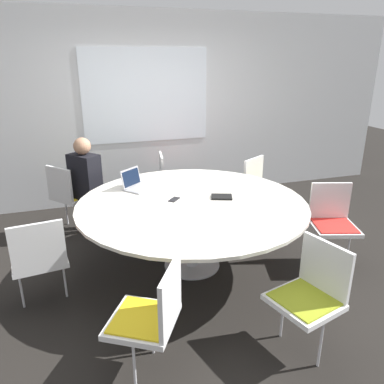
# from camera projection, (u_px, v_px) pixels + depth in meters

# --- Properties ---
(ground_plane) EXTENTS (16.00, 16.00, 0.00)m
(ground_plane) POSITION_uv_depth(u_px,v_px,m) (192.00, 265.00, 3.95)
(ground_plane) COLOR black
(wall_back) EXTENTS (8.00, 0.07, 2.70)m
(wall_back) POSITION_uv_depth(u_px,v_px,m) (146.00, 110.00, 5.42)
(wall_back) COLOR silver
(wall_back) RESTS_ON ground_plane
(conference_table) EXTENTS (2.27, 2.27, 0.72)m
(conference_table) POSITION_uv_depth(u_px,v_px,m) (192.00, 208.00, 3.72)
(conference_table) COLOR #B7B7BC
(conference_table) RESTS_ON ground_plane
(chair_0) EXTENTS (0.60, 0.61, 0.85)m
(chair_0) POSITION_uv_depth(u_px,v_px,m) (69.00, 192.00, 4.61)
(chair_0) COLOR silver
(chair_0) RESTS_ON ground_plane
(chair_1) EXTENTS (0.49, 0.47, 0.85)m
(chair_1) POSITION_uv_depth(u_px,v_px,m) (39.00, 256.00, 3.13)
(chair_1) COLOR silver
(chair_1) RESTS_ON ground_plane
(chair_2) EXTENTS (0.59, 0.59, 0.85)m
(chair_2) POSITION_uv_depth(u_px,v_px,m) (152.00, 313.00, 2.43)
(chair_2) COLOR silver
(chair_2) RESTS_ON ground_plane
(chair_3) EXTENTS (0.52, 0.54, 0.85)m
(chair_3) POSITION_uv_depth(u_px,v_px,m) (311.00, 290.00, 2.67)
(chair_3) COLOR silver
(chair_3) RESTS_ON ground_plane
(chair_4) EXTENTS (0.54, 0.53, 0.85)m
(chair_4) POSITION_uv_depth(u_px,v_px,m) (332.00, 218.00, 3.86)
(chair_4) COLOR silver
(chair_4) RESTS_ON ground_plane
(chair_5) EXTENTS (0.59, 0.59, 0.85)m
(chair_5) POSITION_uv_depth(u_px,v_px,m) (261.00, 185.00, 4.85)
(chair_5) COLOR silver
(chair_5) RESTS_ON ground_plane
(chair_6) EXTENTS (0.48, 0.50, 0.85)m
(chair_6) POSITION_uv_depth(u_px,v_px,m) (171.00, 179.00, 5.12)
(chair_6) COLOR silver
(chair_6) RESTS_ON ground_plane
(person_0) EXTENTS (0.40, 0.42, 1.20)m
(person_0) POSITION_uv_depth(u_px,v_px,m) (86.00, 179.00, 4.48)
(person_0) COLOR black
(person_0) RESTS_ON ground_plane
(laptop) EXTENTS (0.38, 0.37, 0.21)m
(laptop) POSITION_uv_depth(u_px,v_px,m) (136.00, 184.00, 4.05)
(laptop) COLOR #99999E
(laptop) RESTS_ON conference_table
(spiral_notebook) EXTENTS (0.25, 0.21, 0.02)m
(spiral_notebook) POSITION_uv_depth(u_px,v_px,m) (222.00, 197.00, 3.80)
(spiral_notebook) COLOR black
(spiral_notebook) RESTS_ON conference_table
(cell_phone) EXTENTS (0.15, 0.15, 0.01)m
(cell_phone) POSITION_uv_depth(u_px,v_px,m) (174.00, 199.00, 3.74)
(cell_phone) COLOR black
(cell_phone) RESTS_ON conference_table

